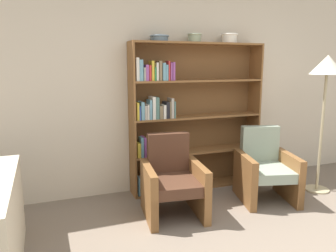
{
  "coord_description": "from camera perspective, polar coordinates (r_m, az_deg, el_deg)",
  "views": [
    {
      "loc": [
        -1.74,
        -1.62,
        1.66
      ],
      "look_at": [
        -0.42,
        1.91,
        0.95
      ],
      "focal_mm": 35.0,
      "sensor_mm": 36.0,
      "label": 1
    }
  ],
  "objects": [
    {
      "name": "bowl_slate",
      "position": [
        4.31,
        4.65,
        15.13
      ],
      "size": [
        0.18,
        0.18,
        0.11
      ],
      "color": "gray",
      "rests_on": "bookshelf"
    },
    {
      "name": "bookshelf",
      "position": [
        4.32,
        2.85,
        1.28
      ],
      "size": [
        1.8,
        0.3,
        1.94
      ],
      "color": "brown",
      "rests_on": "ground"
    },
    {
      "name": "wall_back",
      "position": [
        4.45,
        2.62,
        6.99
      ],
      "size": [
        12.0,
        0.06,
        2.75
      ],
      "color": "beige",
      "rests_on": "ground"
    },
    {
      "name": "bowl_olive",
      "position": [
        4.13,
        -1.51,
        15.1
      ],
      "size": [
        0.24,
        0.24,
        0.07
      ],
      "color": "slate",
      "rests_on": "bookshelf"
    },
    {
      "name": "armchair_cushioned",
      "position": [
        4.28,
        16.57,
        -7.22
      ],
      "size": [
        0.79,
        0.82,
        0.88
      ],
      "rotation": [
        0.0,
        0.0,
        2.89
      ],
      "color": "brown",
      "rests_on": "ground"
    },
    {
      "name": "floor_lamp",
      "position": [
        4.62,
        25.94,
        8.35
      ],
      "size": [
        0.43,
        0.43,
        1.78
      ],
      "color": "tan",
      "rests_on": "ground"
    },
    {
      "name": "armchair_leather",
      "position": [
        3.7,
        0.8,
        -9.61
      ],
      "size": [
        0.72,
        0.75,
        0.88
      ],
      "rotation": [
        0.0,
        0.0,
        3.02
      ],
      "color": "brown",
      "rests_on": "ground"
    },
    {
      "name": "bowl_stoneware",
      "position": [
        4.54,
        10.65,
        14.86
      ],
      "size": [
        0.22,
        0.22,
        0.12
      ],
      "color": "silver",
      "rests_on": "bookshelf"
    }
  ]
}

